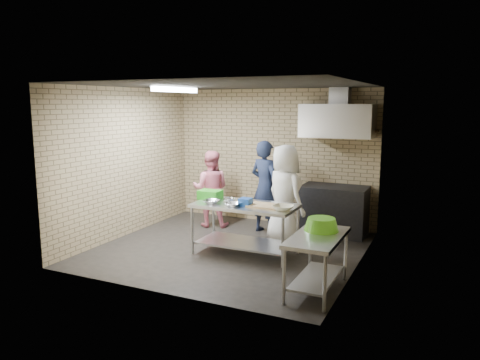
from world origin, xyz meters
name	(u,v)px	position (x,y,z in m)	size (l,w,h in m)	color
floor	(230,249)	(0.00, 0.00, 0.00)	(4.20, 4.20, 0.00)	black
ceiling	(229,85)	(0.00, 0.00, 2.70)	(4.20, 4.20, 0.00)	black
back_wall	(273,157)	(0.00, 2.00, 1.35)	(4.20, 0.06, 2.70)	#9A8860
front_wall	(158,190)	(0.00, -2.00, 1.35)	(4.20, 0.06, 2.70)	#9A8860
left_wall	(126,162)	(-2.10, 0.00, 1.35)	(0.06, 4.00, 2.70)	#9A8860
right_wall	(360,178)	(2.10, 0.00, 1.35)	(0.06, 4.00, 2.70)	#9A8860
prep_table	(245,229)	(0.33, -0.11, 0.41)	(1.65, 0.82, 0.82)	silver
side_counter	(317,264)	(1.80, -1.10, 0.38)	(0.60, 1.20, 0.75)	silver
stove	(334,210)	(1.35, 1.65, 0.45)	(1.20, 0.70, 0.90)	black
range_hood	(337,121)	(1.35, 1.70, 2.10)	(1.30, 0.60, 0.60)	silver
hood_duct	(340,96)	(1.35, 1.85, 2.55)	(0.35, 0.30, 0.30)	#A5A8AD
wall_shelf	(356,131)	(1.65, 1.89, 1.92)	(0.80, 0.20, 0.04)	#3F2B19
fluorescent_fixture	(176,90)	(-1.00, 0.00, 2.64)	(0.10, 1.25, 0.08)	white
green_crate	(210,195)	(-0.37, 0.01, 0.90)	(0.37, 0.27, 0.15)	green
blue_tub	(245,202)	(0.38, -0.21, 0.88)	(0.18, 0.18, 0.12)	#174AAD
cutting_board	(265,206)	(0.68, -0.13, 0.84)	(0.50, 0.38, 0.03)	#D9B37D
mixing_bowl_a	(212,202)	(-0.17, -0.31, 0.85)	(0.26, 0.26, 0.06)	#ABADB2
mixing_bowl_b	(230,200)	(0.03, -0.06, 0.85)	(0.20, 0.20, 0.06)	silver
mixing_bowl_c	(233,204)	(0.23, -0.33, 0.85)	(0.24, 0.24, 0.06)	silver
ceramic_bowl	(283,208)	(1.03, -0.26, 0.86)	(0.32, 0.32, 0.08)	beige
green_basin	(321,224)	(1.78, -0.85, 0.83)	(0.46, 0.46, 0.17)	#59C626
bottle_red	(342,124)	(1.40, 1.89, 2.03)	(0.07, 0.07, 0.18)	#B22619
man_navy	(265,187)	(0.15, 1.20, 0.87)	(0.63, 0.42, 1.74)	black
woman_pink	(211,189)	(-0.99, 1.17, 0.75)	(0.73, 0.57, 1.50)	pink
woman_white	(285,195)	(0.71, 0.71, 0.86)	(0.84, 0.55, 1.72)	white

